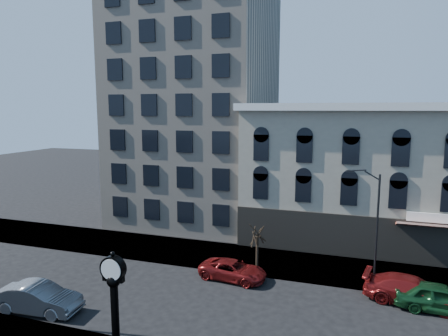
% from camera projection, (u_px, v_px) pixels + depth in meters
% --- Properties ---
extents(ground, '(160.00, 160.00, 0.00)m').
position_uv_depth(ground, '(175.00, 299.00, 25.46)').
color(ground, black).
rests_on(ground, ground).
extents(sidewalk_far, '(160.00, 6.00, 0.12)m').
position_uv_depth(sidewalk_far, '(216.00, 255.00, 32.97)').
color(sidewalk_far, gray).
rests_on(sidewalk_far, ground).
extents(cream_tower, '(15.90, 15.40, 42.50)m').
position_uv_depth(cream_tower, '(195.00, 40.00, 42.28)').
color(cream_tower, '#C4B29E').
rests_on(cream_tower, ground).
extents(victorian_row, '(22.60, 11.19, 12.50)m').
position_uv_depth(victorian_row, '(371.00, 177.00, 35.79)').
color(victorian_row, '#A09784').
rests_on(victorian_row, ground).
extents(street_clock, '(1.26, 1.26, 5.55)m').
position_uv_depth(street_clock, '(115.00, 315.00, 18.34)').
color(street_clock, black).
rests_on(street_clock, sidewalk_near).
extents(street_lamp_far, '(2.10, 0.36, 8.09)m').
position_uv_depth(street_lamp_far, '(369.00, 197.00, 26.57)').
color(street_lamp_far, black).
rests_on(street_lamp_far, sidewalk_far).
extents(bare_tree_far, '(2.29, 2.29, 3.93)m').
position_uv_depth(bare_tree_far, '(257.00, 230.00, 29.80)').
color(bare_tree_far, '#2E2317').
rests_on(bare_tree_far, sidewalk_far).
extents(car_near_b, '(5.34, 2.28, 1.71)m').
position_uv_depth(car_near_b, '(38.00, 298.00, 23.76)').
color(car_near_b, '#595B60').
rests_on(car_near_b, ground).
extents(car_far_a, '(5.06, 2.76, 1.34)m').
position_uv_depth(car_far_a, '(233.00, 270.00, 28.35)').
color(car_far_a, maroon).
rests_on(car_far_a, ground).
extents(car_far_b, '(6.09, 3.30, 1.68)m').
position_uv_depth(car_far_b, '(412.00, 291.00, 24.75)').
color(car_far_b, maroon).
rests_on(car_far_b, ground).
extents(car_far_c, '(5.12, 2.27, 1.71)m').
position_uv_depth(car_far_c, '(439.00, 298.00, 23.81)').
color(car_far_c, '#143F1E').
rests_on(car_far_c, ground).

